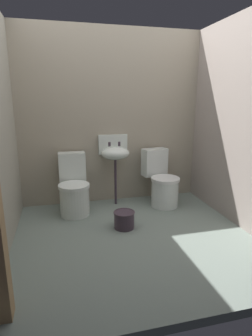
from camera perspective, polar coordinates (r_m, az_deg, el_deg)
name	(u,v)px	position (r m, az deg, el deg)	size (l,w,h in m)	color
ground_plane	(132,236)	(3.22, 1.23, -14.09)	(2.98, 2.63, 0.08)	gray
wall_back	(111,118)	(3.98, -3.13, 10.33)	(2.98, 0.10, 2.43)	#A29783
wall_right	(240,123)	(3.53, 22.69, 8.74)	(0.10, 2.43, 2.43)	gray
toilet_left	(74,189)	(3.69, -10.83, -4.42)	(0.40, 0.59, 0.78)	white
toilet_right	(162,183)	(3.94, 7.46, -3.05)	(0.49, 0.65, 0.78)	silver
sink	(115,153)	(3.83, -2.33, 3.24)	(0.42, 0.35, 0.99)	#3E303B
bucket	(124,219)	(3.28, -0.38, -10.67)	(0.25, 0.25, 0.20)	#3E303B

